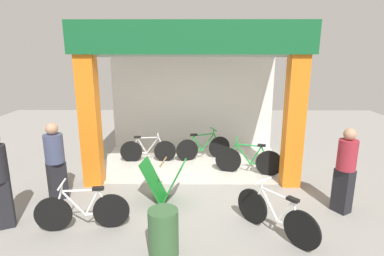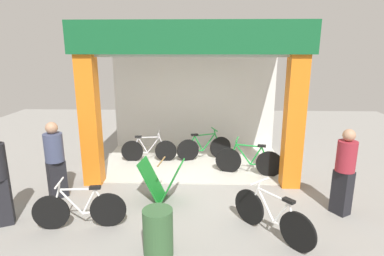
% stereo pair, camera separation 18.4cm
% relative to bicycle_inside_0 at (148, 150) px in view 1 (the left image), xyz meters
% --- Properties ---
extents(ground_plane, '(17.69, 17.69, 0.00)m').
position_rel_bicycle_inside_0_xyz_m(ground_plane, '(1.20, -1.45, -0.33)').
color(ground_plane, gray).
rests_on(ground_plane, ground).
extents(shop_facade, '(5.04, 3.12, 3.57)m').
position_rel_bicycle_inside_0_xyz_m(shop_facade, '(1.20, -0.01, 1.58)').
color(shop_facade, beige).
rests_on(shop_facade, ground).
extents(bicycle_inside_0, '(1.51, 0.41, 0.83)m').
position_rel_bicycle_inside_0_xyz_m(bicycle_inside_0, '(0.00, 0.00, 0.00)').
color(bicycle_inside_0, black).
rests_on(bicycle_inside_0, ground).
extents(bicycle_inside_1, '(1.60, 0.49, 0.90)m').
position_rel_bicycle_inside_0_xyz_m(bicycle_inside_1, '(2.59, -0.84, 0.03)').
color(bicycle_inside_1, black).
rests_on(bicycle_inside_1, ground).
extents(bicycle_inside_2, '(1.50, 0.56, 0.86)m').
position_rel_bicycle_inside_0_xyz_m(bicycle_inside_2, '(1.51, 0.21, 0.01)').
color(bicycle_inside_2, black).
rests_on(bicycle_inside_2, ground).
extents(bicycle_parked_0, '(1.57, 0.43, 0.87)m').
position_rel_bicycle_inside_0_xyz_m(bicycle_parked_0, '(-0.63, -3.30, 0.01)').
color(bicycle_parked_0, black).
rests_on(bicycle_parked_0, ground).
extents(bicycle_parked_1, '(1.07, 1.26, 0.88)m').
position_rel_bicycle_inside_0_xyz_m(bicycle_parked_1, '(2.60, -3.44, 0.02)').
color(bicycle_parked_1, black).
rests_on(bicycle_parked_1, ground).
extents(sandwich_board_sign, '(0.92, 0.65, 0.87)m').
position_rel_bicycle_inside_0_xyz_m(sandwich_board_sign, '(0.65, -2.26, 0.10)').
color(sandwich_board_sign, '#197226').
rests_on(sandwich_board_sign, ground).
extents(pedestrian_1, '(0.47, 0.47, 1.64)m').
position_rel_bicycle_inside_0_xyz_m(pedestrian_1, '(4.06, -2.64, 0.51)').
color(pedestrian_1, black).
rests_on(pedestrian_1, ground).
extents(pedestrian_2, '(0.53, 0.53, 1.61)m').
position_rel_bicycle_inside_0_xyz_m(pedestrian_2, '(-1.54, -2.16, 0.51)').
color(pedestrian_2, black).
rests_on(pedestrian_2, ground).
extents(trash_bin, '(0.45, 0.45, 0.74)m').
position_rel_bicycle_inside_0_xyz_m(trash_bin, '(0.81, -3.98, 0.04)').
color(trash_bin, '#335933').
rests_on(trash_bin, ground).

